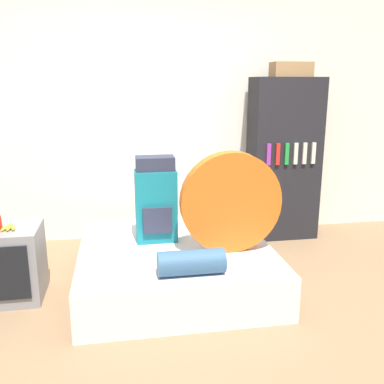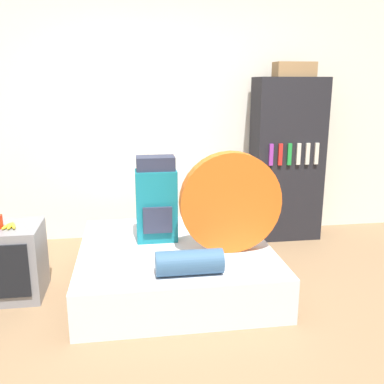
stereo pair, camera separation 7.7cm
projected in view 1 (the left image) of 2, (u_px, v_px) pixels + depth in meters
The scene contains 10 objects.
ground_plane at pixel (194, 334), 2.88m from camera, with size 16.00×16.00×0.00m, color #846647.
wall_back at pixel (161, 116), 4.49m from camera, with size 8.00×0.05×2.60m.
bed at pixel (175, 265), 3.56m from camera, with size 1.54×1.53×0.34m.
backpack at pixel (156, 201), 3.56m from camera, with size 0.34×0.24×0.72m.
tent_bag at pixel (231, 202), 3.33m from camera, with size 0.80×0.12×0.80m.
sleeping_roll at pixel (191, 262), 2.97m from camera, with size 0.47×0.18×0.18m.
television at pixel (5, 264), 3.30m from camera, with size 0.55×0.46×0.57m.
banana_bunch at pixel (10, 227), 3.21m from camera, with size 0.12×0.16×0.03m.
bookshelf at pixel (284, 159), 4.55m from camera, with size 0.72×0.39×1.70m.
cardboard_box at pixel (291, 69), 4.29m from camera, with size 0.40×0.21×0.14m.
Camera 1 is at (-0.45, -2.51, 1.64)m, focal length 40.00 mm.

